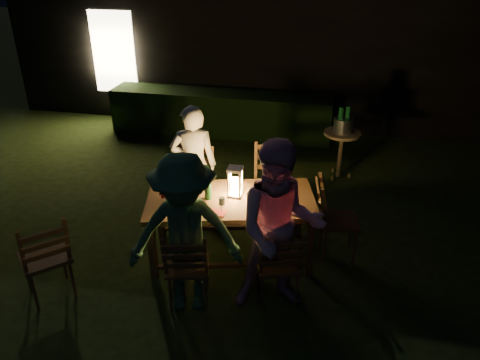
% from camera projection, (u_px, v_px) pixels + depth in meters
% --- Properties ---
extents(garden_envelope, '(40.00, 40.00, 3.20)m').
position_uv_depth(garden_envelope, '(268.00, 29.00, 10.39)').
color(garden_envelope, black).
rests_on(garden_envelope, ground).
extents(dining_table, '(2.04, 1.36, 0.78)m').
position_uv_depth(dining_table, '(231.00, 204.00, 5.23)').
color(dining_table, '#452C17').
rests_on(dining_table, ground).
extents(chair_near_left, '(0.52, 0.55, 0.95)m').
position_uv_depth(chair_near_left, '(188.00, 278.00, 4.72)').
color(chair_near_left, '#452C17').
rests_on(chair_near_left, ground).
extents(chair_near_right, '(0.55, 0.57, 0.95)m').
position_uv_depth(chair_near_right, '(277.00, 276.00, 4.75)').
color(chair_near_right, '#452C17').
rests_on(chair_near_right, ground).
extents(chair_far_left, '(0.52, 0.55, 1.03)m').
position_uv_depth(chair_far_left, '(195.00, 201.00, 6.08)').
color(chair_far_left, '#452C17').
rests_on(chair_far_left, ground).
extents(chair_far_right, '(0.56, 0.59, 1.07)m').
position_uv_depth(chair_far_right, '(272.00, 199.00, 6.11)').
color(chair_far_right, '#452C17').
rests_on(chair_far_right, ground).
extents(chair_end, '(0.54, 0.51, 1.00)m').
position_uv_depth(chair_end, '(336.00, 231.00, 5.46)').
color(chair_end, '#452C17').
rests_on(chair_end, ground).
extents(chair_spare, '(0.67, 0.67, 1.02)m').
position_uv_depth(chair_spare, '(49.00, 271.00, 4.80)').
color(chair_spare, '#452C17').
rests_on(chair_spare, ground).
extents(person_house_side, '(0.66, 0.51, 1.60)m').
position_uv_depth(person_house_side, '(194.00, 166.00, 5.90)').
color(person_house_side, white).
rests_on(person_house_side, ground).
extents(person_opp_right, '(1.01, 0.87, 1.79)m').
position_uv_depth(person_opp_right, '(280.00, 229.00, 4.43)').
color(person_opp_right, '#D995B5').
rests_on(person_opp_right, ground).
extents(person_opp_left, '(1.21, 0.88, 1.68)m').
position_uv_depth(person_opp_left, '(185.00, 236.00, 4.42)').
color(person_opp_left, '#2D5A38').
rests_on(person_opp_left, ground).
extents(lantern, '(0.16, 0.16, 0.35)m').
position_uv_depth(lantern, '(235.00, 183.00, 5.17)').
color(lantern, white).
rests_on(lantern, dining_table).
extents(plate_far_left, '(0.25, 0.25, 0.01)m').
position_uv_depth(plate_far_left, '(183.00, 189.00, 5.37)').
color(plate_far_left, white).
rests_on(plate_far_left, dining_table).
extents(plate_near_left, '(0.25, 0.25, 0.01)m').
position_uv_depth(plate_near_left, '(180.00, 209.00, 4.98)').
color(plate_near_left, white).
rests_on(plate_near_left, dining_table).
extents(plate_far_right, '(0.25, 0.25, 0.01)m').
position_uv_depth(plate_far_right, '(269.00, 188.00, 5.41)').
color(plate_far_right, white).
rests_on(plate_far_right, dining_table).
extents(plate_near_right, '(0.25, 0.25, 0.01)m').
position_uv_depth(plate_near_right, '(273.00, 207.00, 5.01)').
color(plate_near_right, white).
rests_on(plate_near_right, dining_table).
extents(wineglass_a, '(0.06, 0.06, 0.18)m').
position_uv_depth(wineglass_a, '(204.00, 180.00, 5.40)').
color(wineglass_a, '#59070F').
rests_on(wineglass_a, dining_table).
extents(wineglass_b, '(0.06, 0.06, 0.18)m').
position_uv_depth(wineglass_b, '(164.00, 198.00, 5.03)').
color(wineglass_b, '#59070F').
rests_on(wineglass_b, dining_table).
extents(wineglass_c, '(0.06, 0.06, 0.18)m').
position_uv_depth(wineglass_c, '(260.00, 203.00, 4.92)').
color(wineglass_c, '#59070F').
rests_on(wineglass_c, dining_table).
extents(wineglass_d, '(0.06, 0.06, 0.18)m').
position_uv_depth(wineglass_d, '(285.00, 183.00, 5.34)').
color(wineglass_d, '#59070F').
rests_on(wineglass_d, dining_table).
extents(wineglass_e, '(0.06, 0.06, 0.18)m').
position_uv_depth(wineglass_e, '(222.00, 205.00, 4.89)').
color(wineglass_e, silver).
rests_on(wineglass_e, dining_table).
extents(bottle_table, '(0.07, 0.07, 0.28)m').
position_uv_depth(bottle_table, '(208.00, 187.00, 5.13)').
color(bottle_table, '#0F471E').
rests_on(bottle_table, dining_table).
extents(napkin_left, '(0.18, 0.14, 0.01)m').
position_uv_depth(napkin_left, '(217.00, 213.00, 4.91)').
color(napkin_left, red).
rests_on(napkin_left, dining_table).
extents(napkin_right, '(0.18, 0.14, 0.01)m').
position_uv_depth(napkin_right, '(283.00, 211.00, 4.95)').
color(napkin_right, red).
rests_on(napkin_right, dining_table).
extents(phone, '(0.14, 0.07, 0.01)m').
position_uv_depth(phone, '(172.00, 213.00, 4.91)').
color(phone, black).
rests_on(phone, dining_table).
extents(side_table, '(0.56, 0.56, 0.75)m').
position_uv_depth(side_table, '(342.00, 138.00, 7.11)').
color(side_table, olive).
rests_on(side_table, ground).
extents(ice_bucket, '(0.30, 0.30, 0.22)m').
position_uv_depth(ice_bucket, '(343.00, 125.00, 7.02)').
color(ice_bucket, '#A5A8AD').
rests_on(ice_bucket, side_table).
extents(bottle_bucket_a, '(0.07, 0.07, 0.32)m').
position_uv_depth(bottle_bucket_a, '(340.00, 123.00, 6.97)').
color(bottle_bucket_a, '#0F471E').
rests_on(bottle_bucket_a, side_table).
extents(bottle_bucket_b, '(0.07, 0.07, 0.32)m').
position_uv_depth(bottle_bucket_b, '(347.00, 121.00, 7.02)').
color(bottle_bucket_b, '#0F471E').
rests_on(bottle_bucket_b, side_table).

